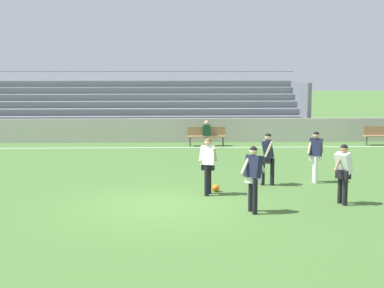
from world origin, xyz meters
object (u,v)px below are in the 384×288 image
player_white_pressing_high (208,161)px  spectator_seated (207,131)px  player_dark_trailing_run (268,155)px  player_white_on_ball (343,169)px  bench_far_right (382,134)px  player_dark_wide_right (253,173)px  bleacher_stand (115,107)px  bench_far_left (207,134)px  player_dark_overlapping (316,152)px  soccer_ball (216,188)px

player_white_pressing_high → spectator_seated: bearing=86.8°
player_dark_trailing_run → player_white_pressing_high: bearing=-146.5°
player_white_on_ball → bench_far_right: bearing=65.0°
spectator_seated → player_dark_wide_right: player_dark_wide_right is taller
bleacher_stand → player_white_pressing_high: 15.32m
bench_far_left → player_white_pressing_high: bearing=-93.2°
player_white_pressing_high → player_white_on_ball: 3.76m
bench_far_right → player_dark_overlapping: bearing=-121.9°
bench_far_left → bench_far_right: same height
bleacher_stand → player_dark_trailing_run: 14.77m
player_dark_trailing_run → player_dark_overlapping: size_ratio=0.99×
bleacher_stand → player_dark_trailing_run: bleacher_stand is taller
bench_far_left → player_white_on_ball: size_ratio=1.11×
spectator_seated → bench_far_right: bearing=0.8°
bench_far_left → soccer_ball: bench_far_left is taller
soccer_ball → bench_far_left: bearing=88.1°
player_white_pressing_high → player_dark_trailing_run: bearing=33.5°
bleacher_stand → player_white_on_ball: (7.68, -16.01, -0.58)m
bench_far_right → soccer_ball: size_ratio=8.18×
spectator_seated → player_white_pressing_high: size_ratio=0.73×
bench_far_right → player_dark_overlapping: size_ratio=1.09×
bench_far_right → player_dark_wide_right: size_ratio=1.06×
bleacher_stand → bench_far_right: 13.86m
soccer_ball → player_dark_trailing_run: bearing=27.9°
bench_far_right → player_white_pressing_high: 13.80m
player_white_on_ball → soccer_ball: bearing=153.0°
bench_far_left → spectator_seated: spectator_seated is taller
bench_far_right → spectator_seated: spectator_seated is taller
player_white_pressing_high → player_white_on_ball: player_white_pressing_high is taller
bench_far_right → player_white_on_ball: 12.94m
bleacher_stand → spectator_seated: bleacher_stand is taller
player_dark_wide_right → player_dark_trailing_run: bearing=74.4°
spectator_seated → player_white_pressing_high: (-0.59, -10.34, 0.28)m
bench_far_right → soccer_ball: bench_far_right is taller
spectator_seated → soccer_ball: size_ratio=5.50×
bench_far_left → spectator_seated: (0.00, -0.12, 0.16)m
bench_far_right → spectator_seated: bearing=-179.2°
bench_far_left → player_dark_overlapping: player_dark_overlapping is taller
spectator_seated → player_dark_trailing_run: (1.36, -9.05, 0.27)m
player_dark_wide_right → player_dark_overlapping: (2.53, 3.76, -0.04)m
player_white_pressing_high → soccer_ball: (0.26, 0.40, -0.87)m
soccer_ball → player_dark_wide_right: bearing=-73.3°
bleacher_stand → player_dark_overlapping: bearing=-59.6°
spectator_seated → player_white_on_ball: player_white_on_ball is taller
bleacher_stand → bench_far_left: size_ratio=11.33×
bench_far_left → player_dark_trailing_run: size_ratio=1.10×
player_dark_overlapping → soccer_ball: (-3.28, -1.27, -0.87)m
player_dark_overlapping → player_dark_trailing_run: bearing=-166.5°
bleacher_stand → player_white_on_ball: 17.77m
spectator_seated → player_white_on_ball: size_ratio=0.74×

